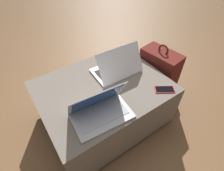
# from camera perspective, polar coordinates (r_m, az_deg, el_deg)

# --- Properties ---
(ground_plane) EXTENTS (14.00, 14.00, 0.00)m
(ground_plane) POSITION_cam_1_polar(r_m,az_deg,el_deg) (1.64, -2.51, -10.60)
(ground_plane) COLOR brown
(ottoman) EXTENTS (0.96, 0.76, 0.41)m
(ottoman) POSITION_cam_1_polar(r_m,az_deg,el_deg) (1.47, -2.76, -5.86)
(ottoman) COLOR #3D3832
(ottoman) RESTS_ON ground_plane
(laptop_near) EXTENTS (0.39, 0.26, 0.22)m
(laptop_near) POSITION_cam_1_polar(r_m,az_deg,el_deg) (1.11, -3.84, -8.03)
(laptop_near) COLOR #B7B7BC
(laptop_near) RESTS_ON ottoman
(laptop_far) EXTENTS (0.38, 0.26, 0.24)m
(laptop_far) POSITION_cam_1_polar(r_m,az_deg,el_deg) (1.41, 1.71, 5.75)
(laptop_far) COLOR silver
(laptop_far) RESTS_ON ottoman
(cell_phone) EXTENTS (0.16, 0.14, 0.01)m
(cell_phone) POSITION_cam_1_polar(r_m,az_deg,el_deg) (1.34, 16.78, -1.23)
(cell_phone) COLOR red
(cell_phone) RESTS_ON ottoman
(backpack) EXTENTS (0.28, 0.37, 0.57)m
(backpack) POSITION_cam_1_polar(r_m,az_deg,el_deg) (1.75, 14.88, 3.53)
(backpack) COLOR #5B1E19
(backpack) RESTS_ON ground_plane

